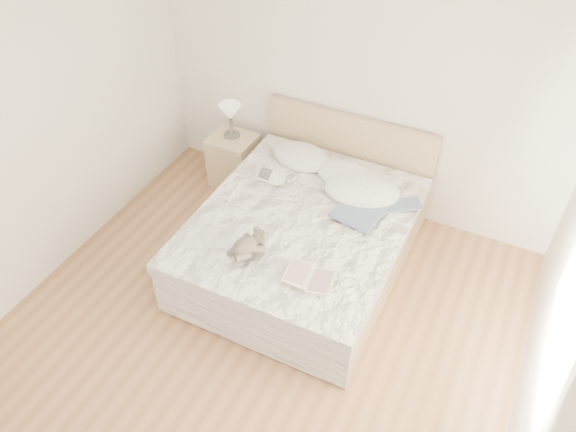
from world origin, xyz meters
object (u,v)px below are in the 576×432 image
Objects in this scene: nightstand at (234,160)px; table_lamp at (230,114)px; bed at (305,236)px; childrens_book at (310,278)px; teddy_bear at (245,251)px; photo_book at (272,177)px.

table_lamp is at bearing 121.17° from nightstand.
bed reaches higher than childrens_book.
teddy_bear is at bearing 172.18° from childrens_book.
bed is 7.69× the size of photo_book.
table_lamp is at bearing 142.88° from teddy_bear.
photo_book is (0.71, -0.48, 0.35)m from nightstand.
table_lamp is at bearing 129.58° from childrens_book.
bed is at bearing -39.79° from photo_book.
photo_book is at bearing 124.24° from teddy_bear.
table_lamp is (-1.20, 0.78, 0.51)m from bed.
teddy_bear is (-0.56, 0.01, 0.02)m from childrens_book.
nightstand is at bearing 147.70° from bed.
photo_book is at bearing 123.60° from childrens_book.
bed is 1.52m from table_lamp.
nightstand is (-1.18, 0.75, -0.03)m from bed.
bed reaches higher than teddy_bear.
teddy_bear is (0.26, -0.96, 0.02)m from photo_book.
teddy_bear is (-0.20, -0.69, 0.34)m from bed.
bed reaches higher than table_lamp.
photo_book is (0.73, -0.52, -0.19)m from table_lamp.
photo_book is at bearing -34.12° from nightstand.
teddy_bear is at bearing -106.45° from bed.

